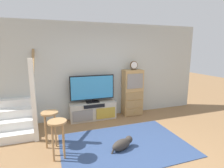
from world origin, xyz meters
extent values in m
plane|color=olive|center=(0.00, 0.00, 0.00)|extent=(20.00, 20.00, 0.00)
cube|color=#B2B7B2|center=(0.00, 2.46, 1.35)|extent=(6.40, 0.12, 2.70)
cube|color=navy|center=(0.00, 0.60, 0.01)|extent=(2.60, 1.80, 0.01)
cube|color=#BCB29E|center=(-0.30, 2.20, 0.25)|extent=(1.29, 0.36, 0.50)
cube|color=gray|center=(-0.62, 2.01, 0.21)|extent=(0.54, 0.02, 0.30)
cube|color=#B79333|center=(0.02, 2.01, 0.21)|extent=(0.54, 0.02, 0.30)
cube|color=black|center=(-0.30, 2.01, 0.45)|extent=(0.58, 0.02, 0.09)
cube|color=black|center=(-0.30, 2.22, 0.51)|extent=(0.36, 0.22, 0.02)
cylinder|color=black|center=(-0.30, 2.22, 0.56)|extent=(0.05, 0.05, 0.06)
cube|color=black|center=(-0.30, 2.22, 0.93)|extent=(1.24, 0.05, 0.68)
cube|color=#338CCC|center=(-0.30, 2.19, 0.93)|extent=(1.19, 0.01, 0.63)
cube|color=tan|center=(0.93, 2.21, 0.69)|extent=(0.58, 0.34, 1.38)
cube|color=#9C7949|center=(0.93, 2.03, 0.13)|extent=(0.53, 0.02, 0.21)
sphere|color=olive|center=(0.93, 2.01, 0.13)|extent=(0.03, 0.03, 0.03)
cube|color=#9C7949|center=(0.93, 2.03, 0.38)|extent=(0.53, 0.02, 0.21)
sphere|color=olive|center=(0.93, 2.01, 0.38)|extent=(0.03, 0.03, 0.03)
cube|color=#9C7949|center=(0.93, 2.03, 0.63)|extent=(0.53, 0.02, 0.21)
sphere|color=olive|center=(0.93, 2.01, 0.63)|extent=(0.03, 0.03, 0.03)
cube|color=gray|center=(0.93, 2.03, 1.07)|extent=(0.49, 0.02, 0.43)
cube|color=#4C3823|center=(0.95, 2.19, 1.39)|extent=(0.14, 0.08, 0.02)
cylinder|color=brown|center=(0.95, 2.19, 1.52)|extent=(0.23, 0.04, 0.23)
cylinder|color=silver|center=(0.95, 2.16, 1.52)|extent=(0.20, 0.01, 0.20)
cube|color=white|center=(-2.25, 1.53, 0.10)|extent=(0.90, 0.26, 0.19)
cube|color=white|center=(-2.25, 1.79, 0.19)|extent=(0.90, 0.26, 0.38)
cube|color=white|center=(-2.25, 2.05, 0.29)|extent=(0.90, 0.26, 0.57)
cube|color=white|center=(-2.25, 2.31, 0.38)|extent=(0.90, 0.26, 0.76)
cube|color=white|center=(-2.25, 2.57, 0.47)|extent=(0.90, 0.26, 0.95)
cube|color=white|center=(-1.75, 1.40, 0.90)|extent=(0.09, 0.09, 1.80)
cube|color=#9E7547|center=(-1.75, 2.05, 1.70)|extent=(0.06, 1.33, 0.99)
cylinder|color=#A37A4C|center=(-1.41, 0.51, 0.34)|extent=(0.04, 0.04, 0.68)
cylinder|color=#A37A4C|center=(-1.23, 0.51, 0.34)|extent=(0.04, 0.04, 0.68)
cylinder|color=#A37A4C|center=(-1.41, 0.70, 0.34)|extent=(0.04, 0.04, 0.68)
cylinder|color=#A37A4C|center=(-1.23, 0.70, 0.34)|extent=(0.04, 0.04, 0.68)
cylinder|color=#A37A4C|center=(-1.32, 0.60, 0.70)|extent=(0.34, 0.34, 0.03)
cylinder|color=#A37A4C|center=(-1.54, 1.01, 0.35)|extent=(0.04, 0.04, 0.69)
cylinder|color=#A37A4C|center=(-1.35, 1.01, 0.35)|extent=(0.04, 0.04, 0.69)
cylinder|color=#A37A4C|center=(-1.54, 1.20, 0.35)|extent=(0.04, 0.04, 0.69)
cylinder|color=#A37A4C|center=(-1.35, 1.20, 0.35)|extent=(0.04, 0.04, 0.69)
cylinder|color=#A37A4C|center=(-1.45, 1.10, 0.71)|extent=(0.34, 0.34, 0.03)
ellipsoid|color=#332D28|center=(-0.13, 0.45, 0.11)|extent=(0.48, 0.34, 0.22)
sphere|color=#332D28|center=(0.06, 0.53, 0.15)|extent=(0.15, 0.15, 0.15)
cylinder|color=#332D28|center=(-0.33, 0.38, 0.08)|extent=(0.11, 0.07, 0.16)
camera|label=1|loc=(-1.38, -2.57, 1.99)|focal=28.77mm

